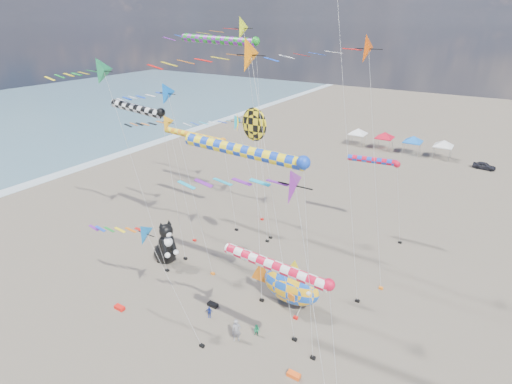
{
  "coord_description": "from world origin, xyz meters",
  "views": [
    {
      "loc": [
        16.56,
        -12.56,
        22.17
      ],
      "look_at": [
        1.23,
        12.0,
        9.6
      ],
      "focal_mm": 28.0,
      "sensor_mm": 36.0,
      "label": 1
    }
  ],
  "objects_px": {
    "fish_inflatable": "(291,285)",
    "child_green": "(257,331)",
    "person_adult": "(236,330)",
    "child_blue": "(209,312)",
    "parked_car": "(484,166)",
    "cat_inflatable": "(165,241)"
  },
  "relations": [
    {
      "from": "fish_inflatable",
      "to": "person_adult",
      "type": "distance_m",
      "value": 5.83
    },
    {
      "from": "child_green",
      "to": "child_blue",
      "type": "distance_m",
      "value": 4.36
    },
    {
      "from": "cat_inflatable",
      "to": "fish_inflatable",
      "type": "bearing_deg",
      "value": 22.59
    },
    {
      "from": "child_green",
      "to": "parked_car",
      "type": "relative_size",
      "value": 0.31
    },
    {
      "from": "child_green",
      "to": "person_adult",
      "type": "bearing_deg",
      "value": -140.41
    },
    {
      "from": "fish_inflatable",
      "to": "child_green",
      "type": "distance_m",
      "value": 4.64
    },
    {
      "from": "person_adult",
      "to": "child_green",
      "type": "bearing_deg",
      "value": 12.06
    },
    {
      "from": "person_adult",
      "to": "child_green",
      "type": "distance_m",
      "value": 1.63
    },
    {
      "from": "fish_inflatable",
      "to": "parked_car",
      "type": "distance_m",
      "value": 47.63
    },
    {
      "from": "fish_inflatable",
      "to": "person_adult",
      "type": "xyz_separation_m",
      "value": [
        -1.65,
        -5.44,
        -1.3
      ]
    },
    {
      "from": "fish_inflatable",
      "to": "parked_car",
      "type": "height_order",
      "value": "fish_inflatable"
    },
    {
      "from": "cat_inflatable",
      "to": "child_green",
      "type": "distance_m",
      "value": 13.58
    },
    {
      "from": "cat_inflatable",
      "to": "child_green",
      "type": "relative_size",
      "value": 4.66
    },
    {
      "from": "person_adult",
      "to": "child_green",
      "type": "xyz_separation_m",
      "value": [
        1.05,
        1.17,
        -0.41
      ]
    },
    {
      "from": "child_green",
      "to": "child_blue",
      "type": "bearing_deg",
      "value": 174.79
    },
    {
      "from": "person_adult",
      "to": "parked_car",
      "type": "distance_m",
      "value": 53.27
    },
    {
      "from": "fish_inflatable",
      "to": "child_blue",
      "type": "relative_size",
      "value": 6.36
    },
    {
      "from": "child_green",
      "to": "parked_car",
      "type": "height_order",
      "value": "parked_car"
    },
    {
      "from": "child_green",
      "to": "cat_inflatable",
      "type": "bearing_deg",
      "value": 154.68
    },
    {
      "from": "child_green",
      "to": "child_blue",
      "type": "height_order",
      "value": "child_green"
    },
    {
      "from": "cat_inflatable",
      "to": "parked_car",
      "type": "distance_m",
      "value": 52.73
    },
    {
      "from": "child_green",
      "to": "child_blue",
      "type": "xyz_separation_m",
      "value": [
        -4.35,
        -0.25,
        -0.0
      ]
    }
  ]
}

